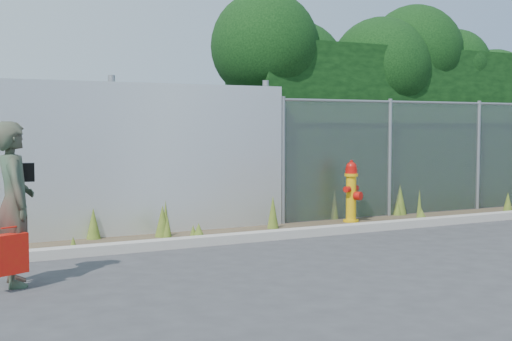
{
  "coord_description": "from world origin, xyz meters",
  "views": [
    {
      "loc": [
        -4.7,
        -6.77,
        1.59
      ],
      "look_at": [
        -0.3,
        1.4,
        1.0
      ],
      "focal_mm": 50.0,
      "sensor_mm": 36.0,
      "label": 1
    }
  ],
  "objects": [
    {
      "name": "ground",
      "position": [
        0.0,
        0.0,
        0.0
      ],
      "size": [
        80.0,
        80.0,
        0.0
      ],
      "primitive_type": "plane",
      "color": "#353538",
      "rests_on": "ground"
    },
    {
      "name": "curb",
      "position": [
        0.0,
        1.8,
        0.06
      ],
      "size": [
        16.0,
        0.22,
        0.12
      ],
      "primitive_type": "cube",
      "color": "#A29B92",
      "rests_on": "ground"
    },
    {
      "name": "weed_strip",
      "position": [
        0.22,
        2.5,
        0.11
      ],
      "size": [
        16.0,
        1.32,
        0.55
      ],
      "color": "#443727",
      "rests_on": "ground"
    },
    {
      "name": "corrugated_fence",
      "position": [
        -3.25,
        3.01,
        1.1
      ],
      "size": [
        8.5,
        0.21,
        2.3
      ],
      "color": "silver",
      "rests_on": "ground"
    },
    {
      "name": "chainlink_fence",
      "position": [
        4.25,
        3.0,
        1.03
      ],
      "size": [
        6.5,
        0.07,
        2.05
      ],
      "color": "gray",
      "rests_on": "ground"
    },
    {
      "name": "hedge",
      "position": [
        4.09,
        4.02,
        2.11
      ],
      "size": [
        7.9,
        2.13,
        3.92
      ],
      "color": "black",
      "rests_on": "ground"
    },
    {
      "name": "fire_hydrant",
      "position": [
        2.13,
        2.64,
        0.5
      ],
      "size": [
        0.34,
        0.31,
        1.03
      ],
      "rotation": [
        0.0,
        0.0,
        0.43
      ],
      "color": "#DAA70B",
      "rests_on": "ground"
    },
    {
      "name": "woman",
      "position": [
        -3.49,
        0.53,
        0.81
      ],
      "size": [
        0.41,
        0.61,
        1.63
      ],
      "primitive_type": "imported",
      "rotation": [
        0.0,
        0.0,
        1.53
      ],
      "color": "#106746",
      "rests_on": "ground"
    },
    {
      "name": "red_tote_bag",
      "position": [
        -3.59,
        0.25,
        0.37
      ],
      "size": [
        0.35,
        0.13,
        0.45
      ],
      "rotation": [
        0.0,
        0.0,
        0.41
      ],
      "color": "red"
    },
    {
      "name": "black_shoulder_bag",
      "position": [
        -3.37,
        0.76,
        1.11
      ],
      "size": [
        0.25,
        0.11,
        0.19
      ],
      "rotation": [
        0.0,
        0.0,
        -0.2
      ],
      "color": "black"
    }
  ]
}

